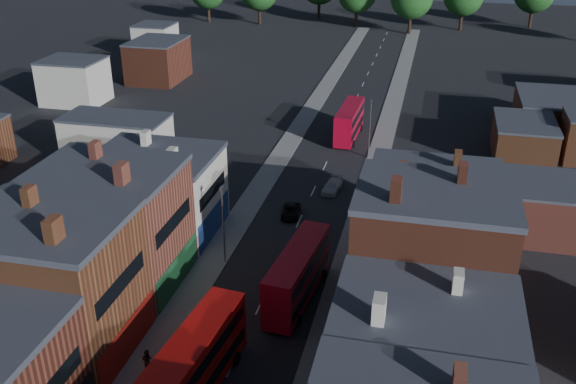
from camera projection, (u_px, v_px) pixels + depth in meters
The scene contains 10 objects.
pavement_west at pixel (265, 179), 80.32m from camera, with size 3.00×200.00×0.12m, color gray.
pavement_east at pixel (369, 189), 77.63m from camera, with size 3.00×200.00×0.12m, color gray.
lamp_post_2 at pixel (223, 220), 60.46m from camera, with size 0.25×0.70×8.12m.
lamp_post_3 at pixel (370, 125), 84.72m from camera, with size 0.25×0.70×8.12m.
bus_0 at pixel (195, 363), 45.00m from camera, with size 4.02×12.21×5.18m.
bus_1 at pixel (298, 274), 55.78m from camera, with size 3.76×11.56×4.90m.
bus_2 at pixel (349, 121), 92.68m from camera, with size 3.07×11.05×4.74m.
car_2 at pixel (291, 211), 71.18m from camera, with size 1.90×4.13×1.15m, color black.
car_3 at pixel (332, 186), 77.02m from camera, with size 1.79×4.40×1.28m, color silver.
ped_1 at pixel (147, 360), 48.02m from camera, with size 0.88×0.48×1.81m, color #42241A.
Camera 1 is at (12.98, -20.72, 32.93)m, focal length 40.00 mm.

